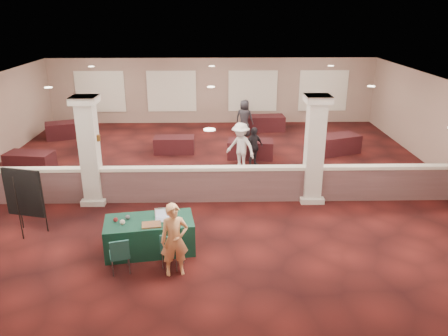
{
  "coord_description": "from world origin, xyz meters",
  "views": [
    {
      "loc": [
        0.11,
        -13.53,
        5.52
      ],
      "look_at": [
        0.36,
        -2.0,
        1.24
      ],
      "focal_mm": 35.0,
      "sensor_mm": 36.0,
      "label": 1
    }
  ],
  "objects_px": {
    "attendee_d": "(244,118)",
    "far_table_back_left": "(67,130)",
    "far_table_front_center": "(250,149)",
    "attendee_a": "(86,125)",
    "woman": "(174,240)",
    "attendee_c": "(253,147)",
    "near_table": "(150,235)",
    "attendee_b": "(241,147)",
    "conf_chair_side": "(120,253)",
    "far_table_back_center": "(174,145)",
    "easel_board": "(23,193)",
    "conf_chair_main": "(171,248)",
    "far_table_back_right": "(265,123)",
    "far_table_front_right": "(336,144)",
    "far_table_front_left": "(30,161)"
  },
  "relations": [
    {
      "from": "attendee_d",
      "to": "far_table_back_left",
      "type": "bearing_deg",
      "value": 21.8
    },
    {
      "from": "far_table_front_center",
      "to": "attendee_a",
      "type": "distance_m",
      "value": 6.86
    },
    {
      "from": "woman",
      "to": "attendee_c",
      "type": "distance_m",
      "value": 7.17
    },
    {
      "from": "near_table",
      "to": "woman",
      "type": "distance_m",
      "value": 1.29
    },
    {
      "from": "far_table_back_left",
      "to": "attendee_b",
      "type": "xyz_separation_m",
      "value": [
        7.51,
        -4.3,
        0.52
      ]
    },
    {
      "from": "near_table",
      "to": "conf_chair_side",
      "type": "distance_m",
      "value": 1.09
    },
    {
      "from": "woman",
      "to": "far_table_front_center",
      "type": "xyz_separation_m",
      "value": [
        2.25,
        7.78,
        -0.48
      ]
    },
    {
      "from": "far_table_back_center",
      "to": "attendee_a",
      "type": "bearing_deg",
      "value": 167.69
    },
    {
      "from": "easel_board",
      "to": "conf_chair_side",
      "type": "bearing_deg",
      "value": -18.96
    },
    {
      "from": "far_table_back_center",
      "to": "far_table_front_center",
      "type": "bearing_deg",
      "value": -13.42
    },
    {
      "from": "far_table_back_left",
      "to": "attendee_c",
      "type": "height_order",
      "value": "attendee_c"
    },
    {
      "from": "near_table",
      "to": "conf_chair_main",
      "type": "xyz_separation_m",
      "value": [
        0.58,
        -0.78,
        0.1
      ]
    },
    {
      "from": "far_table_back_center",
      "to": "far_table_back_right",
      "type": "relative_size",
      "value": 0.91
    },
    {
      "from": "attendee_a",
      "to": "attendee_d",
      "type": "bearing_deg",
      "value": -10.08
    },
    {
      "from": "near_table",
      "to": "easel_board",
      "type": "distance_m",
      "value": 3.42
    },
    {
      "from": "attendee_d",
      "to": "far_table_back_center",
      "type": "bearing_deg",
      "value": 59.58
    },
    {
      "from": "near_table",
      "to": "attendee_b",
      "type": "xyz_separation_m",
      "value": [
        2.48,
        5.43,
        0.47
      ]
    },
    {
      "from": "attendee_b",
      "to": "conf_chair_main",
      "type": "bearing_deg",
      "value": -69.94
    },
    {
      "from": "near_table",
      "to": "attendee_a",
      "type": "bearing_deg",
      "value": 105.43
    },
    {
      "from": "attendee_a",
      "to": "attendee_d",
      "type": "xyz_separation_m",
      "value": [
        6.63,
        1.59,
        -0.13
      ]
    },
    {
      "from": "easel_board",
      "to": "attendee_c",
      "type": "relative_size",
      "value": 1.2
    },
    {
      "from": "woman",
      "to": "far_table_front_right",
      "type": "distance_m",
      "value": 10.09
    },
    {
      "from": "conf_chair_main",
      "to": "easel_board",
      "type": "bearing_deg",
      "value": 178.21
    },
    {
      "from": "attendee_c",
      "to": "attendee_b",
      "type": "bearing_deg",
      "value": -178.12
    },
    {
      "from": "woman",
      "to": "attendee_b",
      "type": "height_order",
      "value": "attendee_b"
    },
    {
      "from": "far_table_back_center",
      "to": "woman",
      "type": "bearing_deg",
      "value": -84.98
    },
    {
      "from": "attendee_a",
      "to": "attendee_b",
      "type": "relative_size",
      "value": 1.09
    },
    {
      "from": "far_table_front_right",
      "to": "easel_board",
      "type": "bearing_deg",
      "value": -146.29
    },
    {
      "from": "conf_chair_main",
      "to": "far_table_front_left",
      "type": "relative_size",
      "value": 0.52
    },
    {
      "from": "far_table_front_center",
      "to": "far_table_back_left",
      "type": "height_order",
      "value": "far_table_back_left"
    },
    {
      "from": "attendee_a",
      "to": "attendee_b",
      "type": "distance_m",
      "value": 6.83
    },
    {
      "from": "woman",
      "to": "far_table_front_center",
      "type": "height_order",
      "value": "woman"
    },
    {
      "from": "woman",
      "to": "attendee_d",
      "type": "bearing_deg",
      "value": 66.51
    },
    {
      "from": "far_table_front_left",
      "to": "attendee_b",
      "type": "height_order",
      "value": "attendee_b"
    },
    {
      "from": "far_table_front_right",
      "to": "attendee_b",
      "type": "xyz_separation_m",
      "value": [
        -3.93,
        -1.87,
        0.51
      ]
    },
    {
      "from": "easel_board",
      "to": "far_table_back_center",
      "type": "relative_size",
      "value": 1.12
    },
    {
      "from": "attendee_c",
      "to": "attendee_d",
      "type": "relative_size",
      "value": 0.9
    },
    {
      "from": "attendee_d",
      "to": "far_table_front_right",
      "type": "bearing_deg",
      "value": 164.17
    },
    {
      "from": "attendee_b",
      "to": "near_table",
      "type": "bearing_deg",
      "value": -77.48
    },
    {
      "from": "far_table_back_right",
      "to": "attendee_b",
      "type": "height_order",
      "value": "attendee_b"
    },
    {
      "from": "conf_chair_main",
      "to": "far_table_front_left",
      "type": "xyz_separation_m",
      "value": [
        -5.62,
        6.37,
        -0.17
      ]
    },
    {
      "from": "easel_board",
      "to": "far_table_front_right",
      "type": "bearing_deg",
      "value": 48.74
    },
    {
      "from": "far_table_back_center",
      "to": "attendee_b",
      "type": "relative_size",
      "value": 0.91
    },
    {
      "from": "far_table_back_left",
      "to": "attendee_a",
      "type": "bearing_deg",
      "value": -47.56
    },
    {
      "from": "far_table_front_left",
      "to": "attendee_a",
      "type": "relative_size",
      "value": 0.86
    },
    {
      "from": "far_table_front_right",
      "to": "far_table_back_center",
      "type": "height_order",
      "value": "far_table_front_right"
    },
    {
      "from": "far_table_front_center",
      "to": "far_table_front_right",
      "type": "bearing_deg",
      "value": 8.44
    },
    {
      "from": "conf_chair_main",
      "to": "far_table_back_left",
      "type": "relative_size",
      "value": 0.48
    },
    {
      "from": "near_table",
      "to": "attendee_b",
      "type": "height_order",
      "value": "attendee_b"
    },
    {
      "from": "conf_chair_side",
      "to": "attendee_c",
      "type": "height_order",
      "value": "attendee_c"
    }
  ]
}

